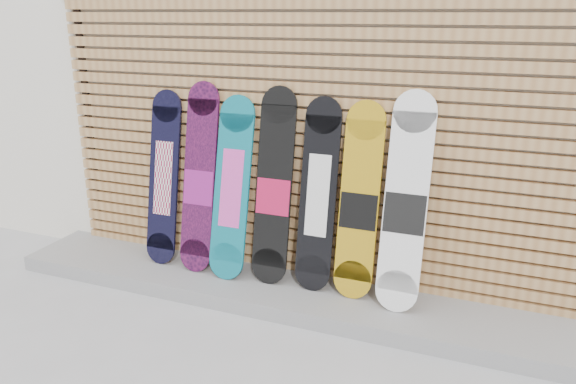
% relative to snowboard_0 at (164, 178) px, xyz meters
% --- Properties ---
extents(ground, '(80.00, 80.00, 0.00)m').
position_rel_snowboard_0_xyz_m(ground, '(1.30, -0.79, -0.82)').
color(ground, '#9D9C9F').
rests_on(ground, ground).
extents(building, '(12.00, 5.00, 3.60)m').
position_rel_snowboard_0_xyz_m(building, '(1.80, 2.71, 0.98)').
color(building, silver).
rests_on(building, ground).
extents(concrete_step, '(4.60, 0.70, 0.12)m').
position_rel_snowboard_0_xyz_m(concrete_step, '(1.15, -0.11, -0.76)').
color(concrete_step, gray).
rests_on(concrete_step, ground).
extents(slat_wall, '(4.26, 0.08, 2.29)m').
position_rel_snowboard_0_xyz_m(slat_wall, '(1.15, 0.18, 0.38)').
color(slat_wall, '#A17343').
rests_on(slat_wall, ground).
extents(snowboard_0, '(0.26, 0.30, 1.41)m').
position_rel_snowboard_0_xyz_m(snowboard_0, '(0.00, 0.00, 0.00)').
color(snowboard_0, black).
rests_on(snowboard_0, concrete_step).
extents(snowboard_1, '(0.27, 0.32, 1.49)m').
position_rel_snowboard_0_xyz_m(snowboard_1, '(0.34, -0.01, 0.03)').
color(snowboard_1, black).
rests_on(snowboard_1, concrete_step).
extents(snowboard_2, '(0.29, 0.36, 1.40)m').
position_rel_snowboard_0_xyz_m(snowboard_2, '(0.64, -0.03, -0.00)').
color(snowboard_2, '#0C6879').
rests_on(snowboard_2, concrete_step).
extents(snowboard_3, '(0.28, 0.30, 1.49)m').
position_rel_snowboard_0_xyz_m(snowboard_3, '(0.98, -0.00, 0.03)').
color(snowboard_3, black).
rests_on(snowboard_3, concrete_step).
extents(snowboard_4, '(0.27, 0.28, 1.43)m').
position_rel_snowboard_0_xyz_m(snowboard_4, '(1.33, 0.01, 0.01)').
color(snowboard_4, black).
rests_on(snowboard_4, concrete_step).
extents(snowboard_5, '(0.28, 0.29, 1.42)m').
position_rel_snowboard_0_xyz_m(snowboard_5, '(1.64, 0.01, -0.01)').
color(snowboard_5, '#B28813').
rests_on(snowboard_5, concrete_step).
extents(snowboard_6, '(0.30, 0.36, 1.51)m').
position_rel_snowboard_0_xyz_m(snowboard_6, '(1.97, -0.03, 0.04)').
color(snowboard_6, white).
rests_on(snowboard_6, concrete_step).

